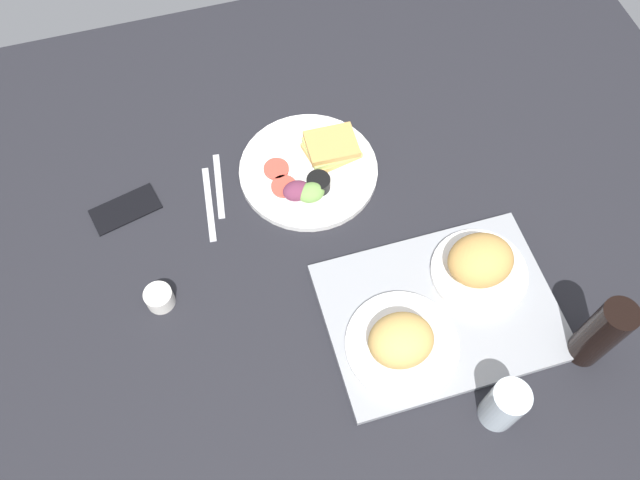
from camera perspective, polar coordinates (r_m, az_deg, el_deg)
ground_plane at (r=136.22cm, az=0.45°, el=0.15°), size 190.00×150.00×3.00cm
serving_tray at (r=128.70cm, az=10.68°, el=-6.21°), size 45.07×33.09×1.60cm
bread_plate_near at (r=128.90cm, az=14.10°, el=-2.08°), size 19.40×19.40×10.27cm
bread_plate_far at (r=120.29cm, az=7.28°, el=-9.02°), size 21.59×21.59×9.73cm
plate_with_salad at (r=141.99cm, az=-0.75°, el=6.36°), size 30.75×30.75×5.40cm
drinking_glass at (r=119.49cm, az=16.11°, el=-13.98°), size 6.65×6.65×12.31cm
soda_bottle at (r=125.88cm, az=23.77°, el=-7.64°), size 6.40×6.40×19.14cm
espresso_cup at (r=130.17cm, az=-14.14°, el=-5.03°), size 5.60×5.60×4.00cm
fork at (r=142.90cm, az=-9.02°, el=4.82°), size 3.58×17.04×0.50cm
knife at (r=140.68cm, az=-9.88°, el=3.23°), size 3.38×19.04×0.50cm
cell_phone at (r=144.02cm, az=-17.00°, el=2.69°), size 15.71×10.44×0.80cm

